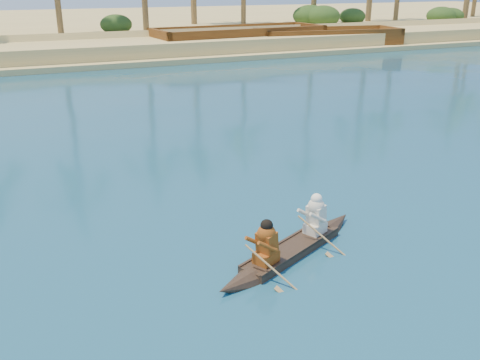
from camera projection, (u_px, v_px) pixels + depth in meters
name	position (u px, v px, depth m)	size (l,w,h in m)	color
ground	(402.00, 164.00, 16.20)	(160.00, 160.00, 0.00)	navy
sandy_embankment	(102.00, 28.00, 55.99)	(150.00, 51.00, 1.50)	#D7BC79
shrub_cluster	(139.00, 34.00, 42.64)	(100.00, 6.00, 2.40)	#243D16
canoe	(292.00, 243.00, 10.84)	(4.22, 2.37, 1.21)	#36281D
barge_mid	(239.00, 41.00, 41.48)	(13.63, 5.28, 2.23)	brown
barge_right	(328.00, 41.00, 43.14)	(11.98, 5.56, 1.92)	brown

